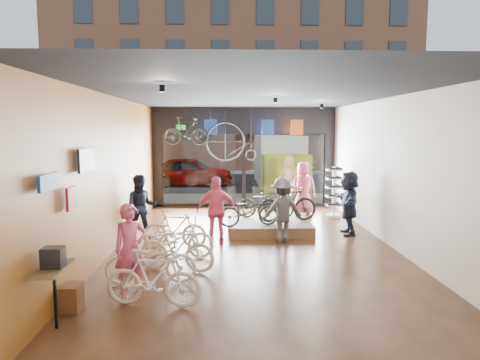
{
  "coord_description": "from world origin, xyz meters",
  "views": [
    {
      "loc": [
        -0.73,
        -10.48,
        3.0
      ],
      "look_at": [
        -0.31,
        1.4,
        1.57
      ],
      "focal_mm": 32.0,
      "sensor_mm": 36.0,
      "label": 1
    }
  ],
  "objects_px": {
    "floor_bike_5": "(175,229)",
    "display_bike_left": "(249,210)",
    "customer_3": "(282,210)",
    "floor_bike_4": "(175,239)",
    "hung_bike": "(186,131)",
    "floor_bike_2": "(151,261)",
    "street_car": "(190,171)",
    "display_bike_right": "(265,203)",
    "sunglasses_rack": "(334,192)",
    "customer_1": "(142,207)",
    "customer_5": "(349,203)",
    "penny_farthing": "(233,143)",
    "floor_bike_3": "(176,248)",
    "display_platform": "(269,226)",
    "floor_bike_1": "(153,278)",
    "customer_0": "(131,249)",
    "box_truck": "(281,162)",
    "customer_2": "(217,210)",
    "customer_4": "(303,188)"
  },
  "relations": [
    {
      "from": "floor_bike_5",
      "to": "display_bike_left",
      "type": "xyz_separation_m",
      "value": [
        1.94,
        1.05,
        0.26
      ]
    },
    {
      "from": "customer_3",
      "to": "floor_bike_4",
      "type": "bearing_deg",
      "value": 15.7
    },
    {
      "from": "hung_bike",
      "to": "floor_bike_2",
      "type": "bearing_deg",
      "value": -169.97
    },
    {
      "from": "street_car",
      "to": "hung_bike",
      "type": "distance_m",
      "value": 8.11
    },
    {
      "from": "display_bike_right",
      "to": "sunglasses_rack",
      "type": "xyz_separation_m",
      "value": [
        2.47,
        1.48,
        0.11
      ]
    },
    {
      "from": "customer_1",
      "to": "customer_5",
      "type": "xyz_separation_m",
      "value": [
        5.78,
        0.35,
        0.02
      ]
    },
    {
      "from": "floor_bike_2",
      "to": "penny_farthing",
      "type": "height_order",
      "value": "penny_farthing"
    },
    {
      "from": "display_bike_left",
      "to": "penny_farthing",
      "type": "xyz_separation_m",
      "value": [
        -0.36,
        3.48,
        1.76
      ]
    },
    {
      "from": "floor_bike_3",
      "to": "display_bike_left",
      "type": "relative_size",
      "value": 0.98
    },
    {
      "from": "display_platform",
      "to": "hung_bike",
      "type": "distance_m",
      "value": 4.53
    },
    {
      "from": "floor_bike_1",
      "to": "customer_0",
      "type": "relative_size",
      "value": 0.99
    },
    {
      "from": "box_truck",
      "to": "display_bike_left",
      "type": "xyz_separation_m",
      "value": [
        -2.17,
        -9.83,
        -0.57
      ]
    },
    {
      "from": "floor_bike_5",
      "to": "floor_bike_4",
      "type": "bearing_deg",
      "value": -166.23
    },
    {
      "from": "sunglasses_rack",
      "to": "street_car",
      "type": "bearing_deg",
      "value": 134.45
    },
    {
      "from": "customer_2",
      "to": "display_platform",
      "type": "bearing_deg",
      "value": -140.86
    },
    {
      "from": "customer_5",
      "to": "sunglasses_rack",
      "type": "xyz_separation_m",
      "value": [
        0.17,
        2.35,
        -0.04
      ]
    },
    {
      "from": "customer_5",
      "to": "customer_1",
      "type": "bearing_deg",
      "value": -80.98
    },
    {
      "from": "floor_bike_1",
      "to": "display_platform",
      "type": "distance_m",
      "value": 5.81
    },
    {
      "from": "floor_bike_1",
      "to": "box_truck",
      "type": "bearing_deg",
      "value": -5.64
    },
    {
      "from": "floor_bike_2",
      "to": "customer_0",
      "type": "relative_size",
      "value": 1.05
    },
    {
      "from": "display_bike_left",
      "to": "customer_1",
      "type": "xyz_separation_m",
      "value": [
        -2.93,
        -0.15,
        0.14
      ]
    },
    {
      "from": "box_truck",
      "to": "customer_5",
      "type": "height_order",
      "value": "box_truck"
    },
    {
      "from": "street_car",
      "to": "sunglasses_rack",
      "type": "xyz_separation_m",
      "value": [
        5.54,
        -8.29,
        0.1
      ]
    },
    {
      "from": "display_bike_right",
      "to": "customer_4",
      "type": "xyz_separation_m",
      "value": [
        1.53,
        2.01,
        0.17
      ]
    },
    {
      "from": "floor_bike_4",
      "to": "hung_bike",
      "type": "distance_m",
      "value": 5.56
    },
    {
      "from": "floor_bike_2",
      "to": "customer_5",
      "type": "relative_size",
      "value": 0.96
    },
    {
      "from": "floor_bike_1",
      "to": "floor_bike_5",
      "type": "height_order",
      "value": "floor_bike_1"
    },
    {
      "from": "floor_bike_1",
      "to": "customer_3",
      "type": "bearing_deg",
      "value": -24.14
    },
    {
      "from": "street_car",
      "to": "customer_0",
      "type": "distance_m",
      "value": 14.88
    },
    {
      "from": "floor_bike_2",
      "to": "customer_4",
      "type": "xyz_separation_m",
      "value": [
        4.19,
        6.67,
        0.47
      ]
    },
    {
      "from": "customer_3",
      "to": "floor_bike_5",
      "type": "bearing_deg",
      "value": -2.13
    },
    {
      "from": "street_car",
      "to": "floor_bike_1",
      "type": "distance_m",
      "value": 15.5
    },
    {
      "from": "display_platform",
      "to": "customer_0",
      "type": "xyz_separation_m",
      "value": [
        -3.0,
        -4.62,
        0.68
      ]
    },
    {
      "from": "floor_bike_3",
      "to": "floor_bike_5",
      "type": "xyz_separation_m",
      "value": [
        -0.24,
        1.81,
        -0.01
      ]
    },
    {
      "from": "floor_bike_3",
      "to": "customer_5",
      "type": "relative_size",
      "value": 0.92
    },
    {
      "from": "box_truck",
      "to": "customer_1",
      "type": "bearing_deg",
      "value": -117.06
    },
    {
      "from": "street_car",
      "to": "display_bike_right",
      "type": "xyz_separation_m",
      "value": [
        3.07,
        -9.76,
        -0.01
      ]
    },
    {
      "from": "customer_1",
      "to": "box_truck",
      "type": "bearing_deg",
      "value": 54.7
    },
    {
      "from": "display_bike_left",
      "to": "customer_5",
      "type": "height_order",
      "value": "customer_5"
    },
    {
      "from": "floor_bike_5",
      "to": "display_platform",
      "type": "height_order",
      "value": "floor_bike_5"
    },
    {
      "from": "sunglasses_rack",
      "to": "customer_3",
      "type": "bearing_deg",
      "value": -113.68
    },
    {
      "from": "display_bike_left",
      "to": "customer_5",
      "type": "xyz_separation_m",
      "value": [
        2.85,
        0.2,
        0.16
      ]
    },
    {
      "from": "display_platform",
      "to": "penny_farthing",
      "type": "relative_size",
      "value": 1.4
    },
    {
      "from": "customer_2",
      "to": "hung_bike",
      "type": "height_order",
      "value": "hung_bike"
    },
    {
      "from": "floor_bike_5",
      "to": "penny_farthing",
      "type": "bearing_deg",
      "value": -12.08
    },
    {
      "from": "display_bike_left",
      "to": "hung_bike",
      "type": "distance_m",
      "value": 4.23
    },
    {
      "from": "display_bike_left",
      "to": "box_truck",
      "type": "bearing_deg",
      "value": -24.88
    },
    {
      "from": "display_bike_right",
      "to": "customer_1",
      "type": "distance_m",
      "value": 3.69
    },
    {
      "from": "customer_3",
      "to": "street_car",
      "type": "bearing_deg",
      "value": -84.26
    },
    {
      "from": "floor_bike_2",
      "to": "display_bike_right",
      "type": "distance_m",
      "value": 5.37
    }
  ]
}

